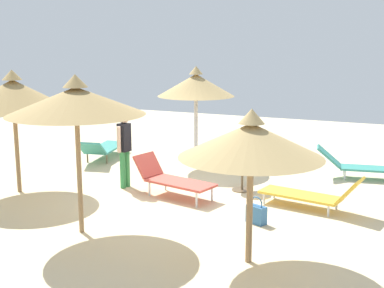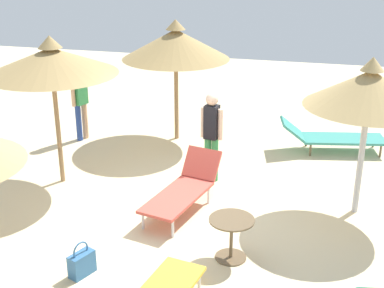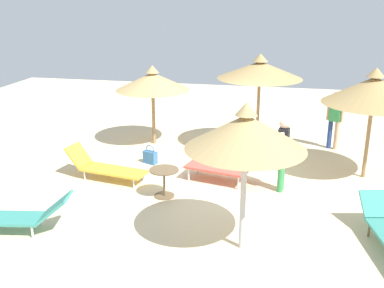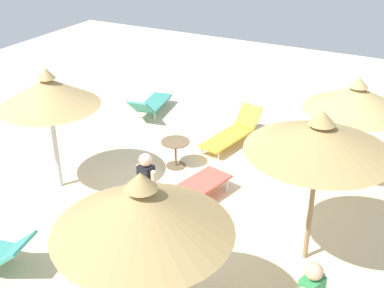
% 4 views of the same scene
% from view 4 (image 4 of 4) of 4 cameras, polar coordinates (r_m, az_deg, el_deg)
% --- Properties ---
extents(ground, '(24.00, 24.00, 0.10)m').
position_cam_4_polar(ground, '(10.46, 0.01, -6.63)').
color(ground, beige).
extents(parasol_umbrella_front, '(2.04, 2.04, 2.66)m').
position_cam_4_polar(parasol_umbrella_front, '(10.37, -16.02, 5.67)').
color(parasol_umbrella_front, '#B2B2B7').
rests_on(parasol_umbrella_front, ground).
extents(parasol_umbrella_far_right, '(2.34, 2.34, 2.77)m').
position_cam_4_polar(parasol_umbrella_far_right, '(7.96, 14.32, 0.72)').
color(parasol_umbrella_far_right, olive).
rests_on(parasol_umbrella_far_right, ground).
extents(parasol_umbrella_back, '(2.15, 2.15, 2.36)m').
position_cam_4_polar(parasol_umbrella_back, '(10.92, 18.18, 4.94)').
color(parasol_umbrella_back, olive).
rests_on(parasol_umbrella_back, ground).
extents(parasol_umbrella_near_right, '(2.36, 2.36, 2.71)m').
position_cam_4_polar(parasol_umbrella_near_right, '(6.31, -5.69, -7.44)').
color(parasol_umbrella_near_right, olive).
rests_on(parasol_umbrella_near_right, ground).
extents(lounge_chair_far_left, '(0.93, 2.09, 0.76)m').
position_cam_4_polar(lounge_chair_far_left, '(12.62, 4.64, 1.37)').
color(lounge_chair_far_left, gold).
rests_on(lounge_chair_far_left, ground).
extents(lounge_chair_near_left, '(0.90, 2.09, 0.77)m').
position_cam_4_polar(lounge_chair_near_left, '(14.23, -4.76, 4.55)').
color(lounge_chair_near_left, teal).
rests_on(lounge_chair_near_left, ground).
extents(lounge_chair_edge, '(1.05, 1.94, 0.84)m').
position_cam_4_polar(lounge_chair_edge, '(10.09, -0.19, -4.96)').
color(lounge_chair_edge, '#CC4C3F').
rests_on(lounge_chair_edge, ground).
extents(person_standing_far_right, '(0.43, 0.26, 1.72)m').
position_cam_4_polar(person_standing_far_right, '(8.93, -5.16, -5.34)').
color(person_standing_far_right, '#338C4C').
rests_on(person_standing_far_right, ground).
extents(handbag, '(0.31, 0.41, 0.52)m').
position_cam_4_polar(handbag, '(11.63, 8.63, -1.91)').
color(handbag, '#336699').
rests_on(handbag, ground).
extents(side_table_round, '(0.66, 0.66, 0.64)m').
position_cam_4_polar(side_table_round, '(11.46, -1.88, -0.59)').
color(side_table_round, brown).
rests_on(side_table_round, ground).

